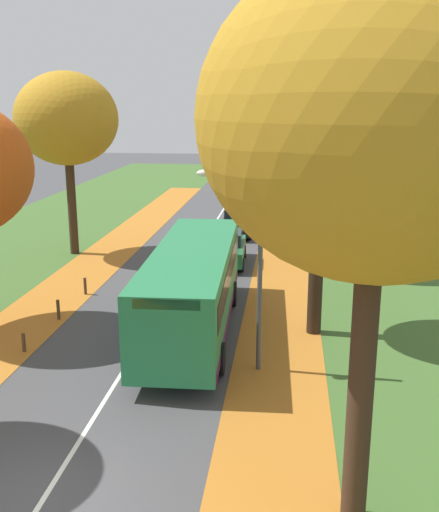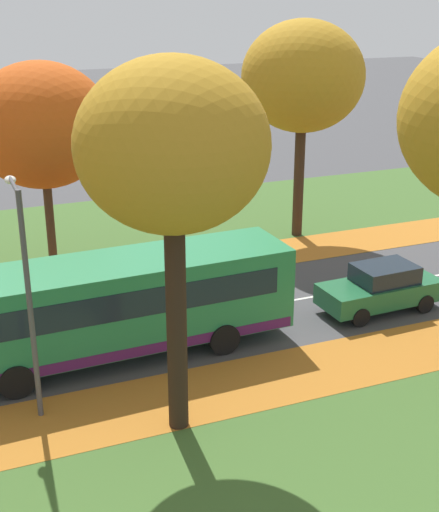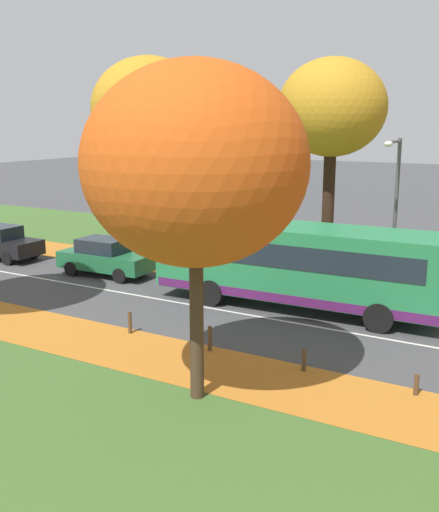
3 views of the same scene
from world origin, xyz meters
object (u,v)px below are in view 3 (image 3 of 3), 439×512
(car_green_lead, at_px, (106,257))
(car_black_following, at_px, (0,242))
(bollard_fifth, at_px, (210,339))
(tree_right_mid, at_px, (149,110))
(bollard_fourth, at_px, (304,360))
(tree_right_near, at_px, (332,109))
(streetlamp_right, at_px, (394,203))
(bus, at_px, (298,262))
(bollard_third, at_px, (416,385))
(tree_left_near, at_px, (195,165))
(bollard_sixth, at_px, (130,323))

(car_green_lead, relative_size, car_black_following, 1.01)
(bollard_fifth, bearing_deg, tree_right_mid, 43.21)
(bollard_fourth, bearing_deg, bollard_fifth, 89.84)
(bollard_fifth, distance_m, car_black_following, 15.89)
(tree_right_near, bearing_deg, tree_right_mid, 89.07)
(bollard_fifth, bearing_deg, streetlamp_right, -25.06)
(bollard_fifth, relative_size, car_black_following, 0.18)
(bus, bearing_deg, bollard_fourth, -155.67)
(bus, height_order, car_green_lead, bus)
(bollard_third, height_order, bollard_fifth, bollard_fifth)
(tree_right_mid, bearing_deg, car_black_following, 123.86)
(tree_right_near, bearing_deg, car_green_lead, 114.56)
(tree_right_mid, bearing_deg, bus, -114.46)
(tree_right_near, relative_size, bollard_third, 16.40)
(tree_right_near, relative_size, car_green_lead, 2.13)
(bollard_third, xyz_separation_m, streetlamp_right, (7.20, 2.53, 3.46))
(tree_right_near, height_order, bus, tree_right_near)
(bollard_fifth, height_order, streetlamp_right, streetlamp_right)
(bollard_third, bearing_deg, tree_left_near, 120.36)
(bollard_sixth, bearing_deg, bollard_third, -90.14)
(car_green_lead, bearing_deg, streetlamp_right, -81.04)
(bollard_sixth, bearing_deg, tree_left_near, -123.14)
(tree_right_near, relative_size, bus, 0.86)
(bollard_third, height_order, car_black_following, car_black_following)
(bollard_fifth, bearing_deg, bus, -7.04)
(streetlamp_right, relative_size, car_black_following, 1.43)
(bollard_fourth, bearing_deg, bollard_third, -90.10)
(tree_right_near, xyz_separation_m, streetlamp_right, (-2.08, -3.15, -3.30))
(streetlamp_right, bearing_deg, car_green_lead, 98.96)
(tree_right_mid, xyz_separation_m, bollard_third, (-9.43, -14.74, -6.80))
(bollard_sixth, bearing_deg, bollard_fifth, -90.16)
(streetlamp_right, height_order, bus, streetlamp_right)
(bollard_sixth, bearing_deg, tree_right_mid, 32.09)
(bollard_sixth, height_order, bus, bus)
(bollard_sixth, relative_size, car_green_lead, 0.17)
(bollard_third, relative_size, bollard_fifth, 0.74)
(tree_left_near, relative_size, car_green_lead, 1.87)
(car_green_lead, bearing_deg, car_black_following, 90.21)
(bollard_third, height_order, streetlamp_right, streetlamp_right)
(tree_right_near, xyz_separation_m, tree_right_mid, (0.15, 9.05, 0.04))
(bus, bearing_deg, car_green_lead, 88.55)
(bollard_fourth, xyz_separation_m, bollard_sixth, (0.02, 5.89, 0.05))
(bus, bearing_deg, tree_right_mid, 65.54)
(tree_left_near, xyz_separation_m, streetlamp_right, (9.92, -2.11, -1.89))
(tree_left_near, distance_m, bus, 8.79)
(tree_left_near, relative_size, tree_right_near, 0.88)
(bus, relative_size, car_black_following, 2.49)
(bollard_third, bearing_deg, streetlamp_right, 19.33)
(bollard_fourth, bearing_deg, bollard_sixth, 89.84)
(tree_right_mid, height_order, bollard_fifth, tree_right_mid)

